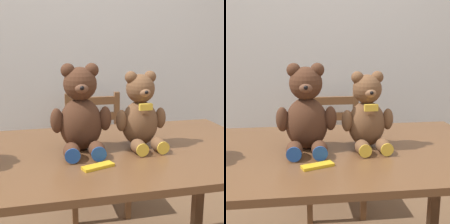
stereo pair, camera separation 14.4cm
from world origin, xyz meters
TOP-DOWN VIEW (x-y plane):
  - wall_back at (0.00, 1.65)m, footprint 8.00×0.04m
  - dining_table at (0.00, 0.44)m, footprint 1.50×0.88m
  - wooden_chair_behind at (0.09, 1.30)m, footprint 0.42×0.38m
  - teddy_bear_left at (-0.12, 0.46)m, footprint 0.28×0.27m
  - teddy_bear_right at (0.16, 0.46)m, footprint 0.25×0.25m
  - chocolate_bar at (-0.09, 0.24)m, footprint 0.14×0.08m

SIDE VIEW (x-z plane):
  - wooden_chair_behind at x=0.09m, z-range 0.01..0.89m
  - dining_table at x=0.00m, z-range 0.29..1.05m
  - chocolate_bar at x=-0.09m, z-range 0.77..0.78m
  - teddy_bear_right at x=0.16m, z-range 0.74..1.10m
  - teddy_bear_left at x=-0.12m, z-range 0.74..1.13m
  - wall_back at x=0.00m, z-range 0.00..2.60m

